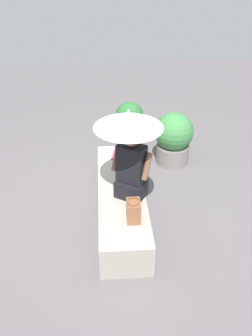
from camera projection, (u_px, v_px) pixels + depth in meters
ground_plane at (121, 213)px, 4.79m from camera, size 14.00×14.00×0.00m
stone_bench at (121, 201)px, 4.68m from camera, size 2.21×0.59×0.42m
person_seated at (131, 169)px, 4.23m from camera, size 0.42×0.50×0.90m
parasol at (128, 120)px, 3.89m from camera, size 0.78×0.78×1.14m
handbag_black at (124, 158)px, 4.93m from camera, size 0.23×0.17×0.28m
tote_bag_canvas at (133, 211)px, 3.98m from camera, size 0.20×0.15×0.27m
magazine at (119, 155)px, 5.25m from camera, size 0.32×0.26×0.01m
planter_near at (129, 123)px, 6.10m from camera, size 0.47×0.47×0.83m
planter_far at (174, 138)px, 5.67m from camera, size 0.61×0.61×0.86m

